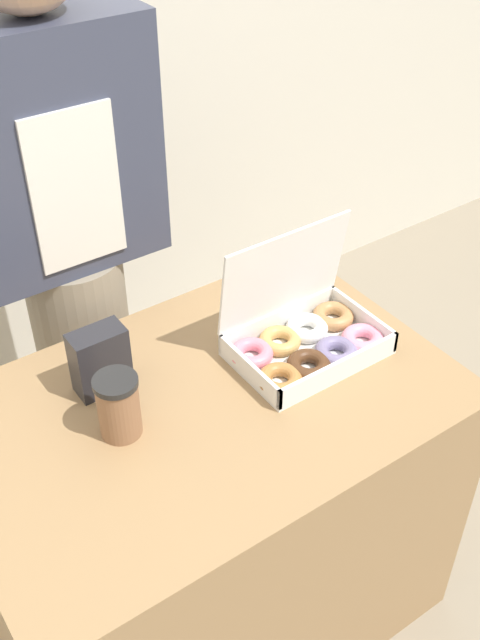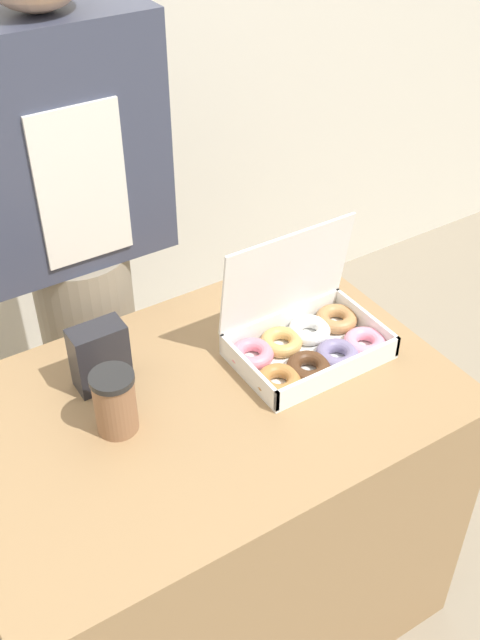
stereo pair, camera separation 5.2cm
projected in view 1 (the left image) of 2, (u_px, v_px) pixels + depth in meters
ground_plane at (213, 604)px, 1.90m from camera, size 14.00×14.00×0.00m
table at (210, 516)px, 1.67m from camera, size 0.98×0.65×0.72m
donut_box at (305, 338)px, 1.55m from camera, size 0.35×0.22×0.26m
coffee_cup at (118, 406)px, 1.35m from camera, size 0.08×0.08×0.13m
napkin_holder at (100, 360)px, 1.44m from camera, size 0.11×0.06×0.14m
person_customer at (65, 229)px, 1.66m from camera, size 0.43×0.24×1.58m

